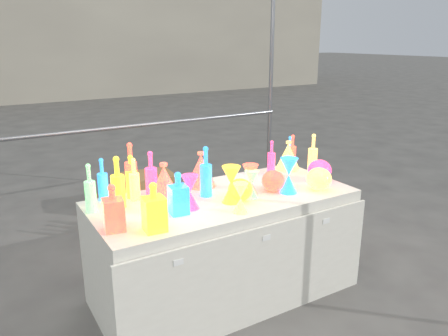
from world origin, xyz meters
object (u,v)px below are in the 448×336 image
decanter_0 (154,207)px  hourglass_0 (250,180)px  lampshade_0 (164,182)px  bottle_0 (131,176)px  display_table (225,246)px  globe_0 (240,191)px  cardboard_box_closed (147,192)px

decanter_0 → hourglass_0: (0.78, 0.20, -0.03)m
hourglass_0 → lampshade_0: 0.58m
bottle_0 → hourglass_0: 0.80m
display_table → bottle_0: bearing=150.6°
display_table → globe_0: size_ratio=11.11×
display_table → lampshade_0: 0.65m
bottle_0 → lampshade_0: bottle_0 is taller
bottle_0 → globe_0: size_ratio=1.79×
decanter_0 → cardboard_box_closed: bearing=75.4°
decanter_0 → bottle_0: bearing=87.6°
hourglass_0 → lampshade_0: lampshade_0 is taller
globe_0 → lampshade_0: (-0.44, 0.24, 0.07)m
lampshade_0 → display_table: bearing=2.4°
cardboard_box_closed → lampshade_0: bearing=-101.6°
hourglass_0 → lampshade_0: (-0.55, 0.19, 0.02)m
cardboard_box_closed → decanter_0: bearing=-104.4°
display_table → bottle_0: bottle_0 is taller
display_table → globe_0: bearing=-67.3°
hourglass_0 → cardboard_box_closed: bearing=91.6°
decanter_0 → globe_0: 0.69m
decanter_0 → display_table: bearing=28.2°
cardboard_box_closed → bottle_0: (-0.66, -1.49, 0.70)m
globe_0 → cardboard_box_closed: bearing=88.1°
display_table → lampshade_0: lampshade_0 is taller
globe_0 → decanter_0: bearing=-167.3°
cardboard_box_closed → hourglass_0: size_ratio=2.56×
cardboard_box_closed → decanter_0: size_ratio=1.96×
lampshade_0 → hourglass_0: bearing=1.0°
display_table → cardboard_box_closed: (0.11, 1.80, -0.17)m
display_table → globe_0: 0.46m
bottle_0 → hourglass_0: bottle_0 is taller
display_table → lampshade_0: bearing=161.8°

